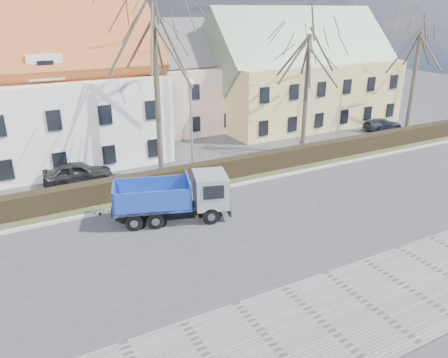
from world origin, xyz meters
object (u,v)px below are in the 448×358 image
streetlight (192,130)px  parked_car_b (383,124)px  parked_car_a (78,173)px  cart_frame (93,210)px  dump_truck (168,198)px

streetlight → parked_car_b: bearing=8.6°
streetlight → parked_car_a: 7.93m
parked_car_a → parked_car_b: parked_car_a is taller
streetlight → parked_car_a: bearing=157.5°
streetlight → cart_frame: (-7.17, -2.48, -3.06)m
dump_truck → streetlight: bearing=70.5°
dump_truck → streetlight: (3.67, 4.87, 2.11)m
parked_car_a → parked_car_b: (27.99, 0.32, -0.18)m
streetlight → cart_frame: size_ratio=9.65×
dump_truck → parked_car_b: 26.03m
cart_frame → parked_car_b: (28.24, 5.66, 0.23)m
streetlight → parked_car_a: (-6.91, 2.86, -2.64)m
dump_truck → parked_car_b: (24.74, 8.06, -0.72)m
cart_frame → parked_car_a: parked_car_a is taller
parked_car_a → streetlight: bearing=-103.9°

